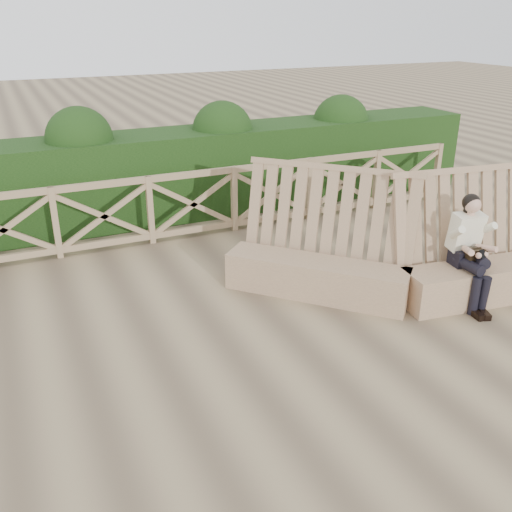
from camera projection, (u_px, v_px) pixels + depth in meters
name	position (u px, v px, depth m)	size (l,w,h in m)	color
ground	(293.00, 337.00, 6.52)	(60.00, 60.00, 0.00)	brown
bench	(403.00, 265.00, 7.36)	(4.20, 2.60, 1.62)	#88694D
woman	(470.00, 246.00, 7.02)	(0.42, 0.83, 1.40)	black
guardrail	(193.00, 204.00, 9.23)	(10.10, 0.09, 1.10)	#9B805A
hedge	(171.00, 175.00, 10.16)	(12.00, 1.20, 1.50)	black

